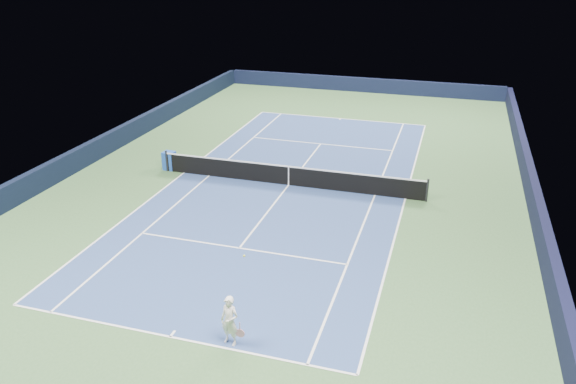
# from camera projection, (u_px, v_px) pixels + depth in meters

# --- Properties ---
(ground) EXTENTS (40.00, 40.00, 0.00)m
(ground) POSITION_uv_depth(u_px,v_px,m) (289.00, 185.00, 26.67)
(ground) COLOR #375B31
(ground) RESTS_ON ground
(wall_far) EXTENTS (22.00, 0.35, 1.10)m
(wall_far) POSITION_uv_depth(u_px,v_px,m) (362.00, 85.00, 43.85)
(wall_far) COLOR black
(wall_far) RESTS_ON ground
(wall_right) EXTENTS (0.35, 40.00, 1.10)m
(wall_right) POSITION_uv_depth(u_px,v_px,m) (535.00, 202.00, 23.57)
(wall_right) COLOR black
(wall_right) RESTS_ON ground
(wall_left) EXTENTS (0.35, 40.00, 1.10)m
(wall_left) POSITION_uv_depth(u_px,v_px,m) (91.00, 152.00, 29.33)
(wall_left) COLOR black
(wall_left) RESTS_ON ground
(court_surface) EXTENTS (10.97, 23.77, 0.01)m
(court_surface) POSITION_uv_depth(u_px,v_px,m) (289.00, 185.00, 26.66)
(court_surface) COLOR navy
(court_surface) RESTS_ON ground
(baseline_far) EXTENTS (10.97, 0.08, 0.00)m
(baseline_far) POSITION_uv_depth(u_px,v_px,m) (340.00, 118.00, 37.09)
(baseline_far) COLOR white
(baseline_far) RESTS_ON ground
(baseline_near) EXTENTS (10.97, 0.08, 0.00)m
(baseline_near) POSITION_uv_depth(u_px,v_px,m) (170.00, 337.00, 16.23)
(baseline_near) COLOR white
(baseline_near) RESTS_ON ground
(sideline_doubles_right) EXTENTS (0.08, 23.77, 0.00)m
(sideline_doubles_right) POSITION_uv_depth(u_px,v_px,m) (405.00, 199.00, 25.20)
(sideline_doubles_right) COLOR white
(sideline_doubles_right) RESTS_ON ground
(sideline_doubles_left) EXTENTS (0.08, 23.77, 0.00)m
(sideline_doubles_left) POSITION_uv_depth(u_px,v_px,m) (184.00, 173.00, 28.12)
(sideline_doubles_left) COLOR white
(sideline_doubles_left) RESTS_ON ground
(sideline_singles_right) EXTENTS (0.08, 23.77, 0.00)m
(sideline_singles_right) POSITION_uv_depth(u_px,v_px,m) (375.00, 195.00, 25.57)
(sideline_singles_right) COLOR white
(sideline_singles_right) RESTS_ON ground
(sideline_singles_left) EXTENTS (0.08, 23.77, 0.00)m
(sideline_singles_left) POSITION_uv_depth(u_px,v_px,m) (209.00, 176.00, 27.76)
(sideline_singles_left) COLOR white
(sideline_singles_left) RESTS_ON ground
(service_line_far) EXTENTS (8.23, 0.08, 0.00)m
(service_line_far) POSITION_uv_depth(u_px,v_px,m) (321.00, 144.00, 32.28)
(service_line_far) COLOR white
(service_line_far) RESTS_ON ground
(service_line_near) EXTENTS (8.23, 0.08, 0.00)m
(service_line_near) POSITION_uv_depth(u_px,v_px,m) (239.00, 248.00, 21.04)
(service_line_near) COLOR white
(service_line_near) RESTS_ON ground
(center_service_line) EXTENTS (0.08, 12.80, 0.00)m
(center_service_line) POSITION_uv_depth(u_px,v_px,m) (289.00, 185.00, 26.66)
(center_service_line) COLOR white
(center_service_line) RESTS_ON ground
(center_mark_far) EXTENTS (0.08, 0.30, 0.00)m
(center_mark_far) POSITION_uv_depth(u_px,v_px,m) (340.00, 119.00, 36.96)
(center_mark_far) COLOR white
(center_mark_far) RESTS_ON ground
(center_mark_near) EXTENTS (0.08, 0.30, 0.00)m
(center_mark_near) POSITION_uv_depth(u_px,v_px,m) (173.00, 334.00, 16.36)
(center_mark_near) COLOR white
(center_mark_near) RESTS_ON ground
(tennis_net) EXTENTS (12.90, 0.10, 1.07)m
(tennis_net) POSITION_uv_depth(u_px,v_px,m) (289.00, 175.00, 26.46)
(tennis_net) COLOR black
(tennis_net) RESTS_ON ground
(sponsor_cube) EXTENTS (0.62, 0.55, 0.94)m
(sponsor_cube) POSITION_uv_depth(u_px,v_px,m) (169.00, 161.00, 28.40)
(sponsor_cube) COLOR #1D4BB3
(sponsor_cube) RESTS_ON ground
(tennis_player) EXTENTS (0.77, 1.27, 2.35)m
(tennis_player) POSITION_uv_depth(u_px,v_px,m) (230.00, 321.00, 15.67)
(tennis_player) COLOR white
(tennis_player) RESTS_ON ground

